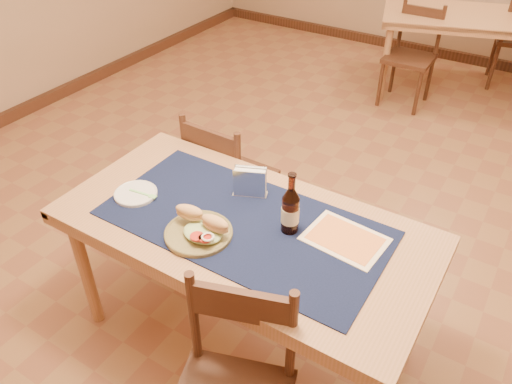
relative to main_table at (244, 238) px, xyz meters
The scene contains 13 objects.
room 1.08m from the main_table, 90.00° to the left, with size 6.04×7.04×2.84m.
main_table is the anchor object (origin of this frame).
placemat 0.09m from the main_table, ahead, with size 1.20×0.60×0.01m, color #0F1537.
baseboard 1.01m from the main_table, 90.00° to the left, with size 6.00×7.00×0.10m.
back_table 3.45m from the main_table, 86.77° to the left, with size 1.75×1.23×0.75m.
chair_main_far 0.77m from the main_table, 130.36° to the left, with size 0.42×0.42×0.89m.
chair_back_near 3.02m from the main_table, 93.75° to the left, with size 0.40×0.40×0.87m.
sandwich_plate 0.22m from the main_table, 122.52° to the right, with size 0.28×0.28×0.11m.
side_plate 0.53m from the main_table, 169.15° to the right, with size 0.19×0.19×0.02m.
fork 0.49m from the main_table, 169.37° to the right, with size 0.14×0.04×0.00m.
beer_bottle 0.27m from the main_table, 17.63° to the left, with size 0.07×0.07×0.28m.
napkin_holder 0.25m from the main_table, 114.40° to the left, with size 0.16×0.11×0.14m.
menu_card 0.44m from the main_table, 17.14° to the left, with size 0.33×0.26×0.01m.
Camera 1 is at (0.90, -2.13, 2.11)m, focal length 35.00 mm.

